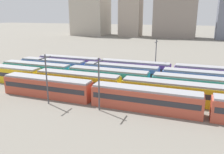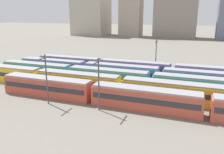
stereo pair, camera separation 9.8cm
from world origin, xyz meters
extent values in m
plane|color=slate|center=(0.00, 10.40, 0.00)|extent=(600.00, 600.00, 0.00)
cube|color=#BC4C38|center=(2.30, 0.00, 1.70)|extent=(18.00, 3.00, 3.40)
cube|color=#2D2D33|center=(2.30, 0.00, 2.11)|extent=(17.20, 3.06, 0.90)
cube|color=#939399|center=(2.30, 0.00, 3.57)|extent=(17.60, 2.70, 0.35)
cube|color=#BC4C38|center=(21.20, 0.00, 1.70)|extent=(18.00, 3.00, 3.40)
cube|color=#2D2D33|center=(21.20, 0.00, 2.11)|extent=(17.20, 3.06, 0.90)
cube|color=#939399|center=(21.20, 0.00, 3.57)|extent=(17.60, 2.70, 0.35)
cube|color=yellow|center=(-12.91, 5.20, 1.70)|extent=(18.00, 3.00, 3.40)
cube|color=#2D2D33|center=(-12.91, 5.20, 2.11)|extent=(17.20, 3.06, 0.90)
cube|color=#939399|center=(-12.91, 5.20, 3.57)|extent=(17.60, 2.70, 0.35)
cube|color=yellow|center=(5.99, 5.20, 1.70)|extent=(18.00, 3.00, 3.40)
cube|color=#2D2D33|center=(5.99, 5.20, 2.11)|extent=(17.20, 3.06, 0.90)
cube|color=#939399|center=(5.99, 5.20, 3.57)|extent=(17.60, 2.70, 0.35)
cube|color=yellow|center=(24.89, 5.20, 1.70)|extent=(18.00, 3.00, 3.40)
cube|color=#2D2D33|center=(24.89, 5.20, 2.11)|extent=(17.20, 3.06, 0.90)
cube|color=#939399|center=(24.89, 5.20, 3.57)|extent=(17.60, 2.70, 0.35)
cube|color=teal|center=(-8.25, 10.40, 1.70)|extent=(18.00, 3.00, 3.40)
cube|color=#2D2D33|center=(-8.25, 10.40, 2.11)|extent=(17.20, 3.06, 0.90)
cube|color=#939399|center=(-8.25, 10.40, 3.57)|extent=(17.60, 2.70, 0.35)
cube|color=teal|center=(10.65, 10.40, 1.70)|extent=(18.00, 3.00, 3.40)
cube|color=#2D2D33|center=(10.65, 10.40, 2.11)|extent=(17.20, 3.06, 0.90)
cube|color=#939399|center=(10.65, 10.40, 3.57)|extent=(17.60, 2.70, 0.35)
cube|color=teal|center=(29.55, 10.40, 1.70)|extent=(18.00, 3.00, 3.40)
cube|color=#2D2D33|center=(29.55, 10.40, 2.11)|extent=(17.20, 3.06, 0.90)
cube|color=#939399|center=(29.55, 10.40, 3.57)|extent=(17.60, 2.70, 0.35)
cube|color=#4C70BC|center=(-7.00, 15.60, 1.70)|extent=(18.00, 3.00, 3.40)
cube|color=#2D2D33|center=(-7.00, 15.60, 2.11)|extent=(17.20, 3.06, 0.90)
cube|color=#939399|center=(-7.00, 15.60, 3.57)|extent=(17.60, 2.70, 0.35)
cube|color=#4C70BC|center=(11.90, 15.60, 1.70)|extent=(18.00, 3.00, 3.40)
cube|color=#2D2D33|center=(11.90, 15.60, 2.11)|extent=(17.20, 3.06, 0.90)
cube|color=#939399|center=(11.90, 15.60, 3.57)|extent=(17.60, 2.70, 0.35)
cube|color=#4C70BC|center=(30.80, 15.60, 1.70)|extent=(18.00, 3.00, 3.40)
cube|color=#2D2D33|center=(30.80, 15.60, 2.11)|extent=(17.20, 3.06, 0.90)
cube|color=#939399|center=(30.80, 15.60, 3.57)|extent=(17.60, 2.70, 0.35)
cube|color=#6B429E|center=(-5.05, 20.80, 1.70)|extent=(18.00, 3.00, 3.40)
cube|color=#2D2D33|center=(-5.05, 20.80, 2.11)|extent=(17.20, 3.06, 0.90)
cube|color=#939399|center=(-5.05, 20.80, 3.57)|extent=(17.60, 2.70, 0.35)
cube|color=#6B429E|center=(13.85, 20.80, 1.70)|extent=(18.00, 3.00, 3.40)
cube|color=#2D2D33|center=(13.85, 20.80, 2.11)|extent=(17.20, 3.06, 0.90)
cube|color=#939399|center=(13.85, 20.80, 3.57)|extent=(17.60, 2.70, 0.35)
cube|color=#6B429E|center=(32.75, 20.80, 1.70)|extent=(18.00, 3.00, 3.40)
cube|color=#2D2D33|center=(32.75, 20.80, 2.11)|extent=(17.20, 3.06, 0.90)
cube|color=#939399|center=(32.75, 20.80, 3.57)|extent=(17.60, 2.70, 0.35)
cylinder|color=#4C4C51|center=(14.21, -2.72, 4.35)|extent=(0.24, 0.24, 8.71)
cube|color=#47474C|center=(14.21, -2.72, 8.11)|extent=(0.16, 3.20, 0.16)
cylinder|color=#4C4C51|center=(18.63, 23.86, 4.54)|extent=(0.24, 0.24, 9.08)
cube|color=#47474C|center=(18.63, 23.86, 8.48)|extent=(0.16, 3.20, 0.16)
cylinder|color=#4C4C51|center=(4.66, -3.18, 4.39)|extent=(0.24, 0.24, 8.79)
cube|color=#47474C|center=(4.66, -3.18, 8.19)|extent=(0.16, 3.20, 0.16)
cube|color=#B2A899|center=(-47.91, 126.32, 19.41)|extent=(24.18, 21.87, 38.82)
cube|color=#A89989|center=(-17.23, 126.32, 22.07)|extent=(14.81, 12.19, 44.14)
cube|color=gray|center=(13.12, 126.32, 14.83)|extent=(26.92, 15.89, 29.67)
camera|label=1|loc=(28.37, -35.09, 15.28)|focal=37.11mm
camera|label=2|loc=(28.46, -35.06, 15.28)|focal=37.11mm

